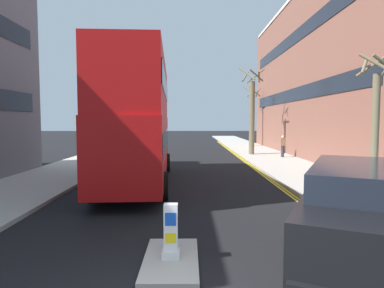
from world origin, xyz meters
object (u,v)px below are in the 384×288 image
(double_decker_bus_away, at_px, (138,117))
(keep_left_bollard, at_px, (171,233))
(taxi_minivan, at_px, (366,230))
(pedestrian_far, at_px, (283,146))

(double_decker_bus_away, bearing_deg, keep_left_bollard, -77.32)
(double_decker_bus_away, relative_size, taxi_minivan, 2.12)
(taxi_minivan, xyz_separation_m, pedestrian_far, (4.09, 19.69, -0.08))
(taxi_minivan, height_order, pedestrian_far, taxi_minivan)
(taxi_minivan, bearing_deg, double_decker_bus_away, 118.07)
(keep_left_bollard, distance_m, double_decker_bus_away, 9.20)
(taxi_minivan, bearing_deg, pedestrian_far, 78.27)
(keep_left_bollard, distance_m, taxi_minivan, 3.55)
(keep_left_bollard, xyz_separation_m, taxi_minivan, (3.31, -1.20, 0.46))
(double_decker_bus_away, bearing_deg, pedestrian_far, 46.43)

